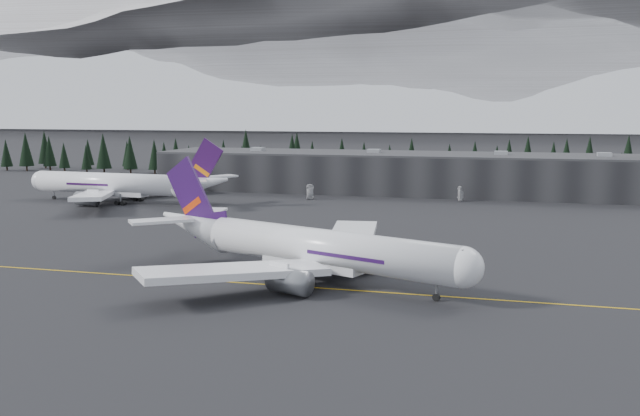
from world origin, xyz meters
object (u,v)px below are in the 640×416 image
(jet_parked, at_px, (125,184))
(gse_vehicle_a, at_px, (310,197))
(terminal, at_px, (404,173))
(gse_vehicle_b, at_px, (461,199))

(jet_parked, distance_m, gse_vehicle_a, 53.46)
(terminal, bearing_deg, jet_parked, -147.10)
(jet_parked, relative_size, gse_vehicle_b, 14.38)
(jet_parked, height_order, gse_vehicle_b, jet_parked)
(gse_vehicle_a, bearing_deg, jet_parked, -171.73)
(terminal, relative_size, gse_vehicle_a, 35.03)
(terminal, relative_size, gse_vehicle_b, 35.72)
(jet_parked, bearing_deg, gse_vehicle_b, -159.44)
(jet_parked, bearing_deg, terminal, -143.77)
(gse_vehicle_a, height_order, gse_vehicle_b, gse_vehicle_b)
(gse_vehicle_a, xyz_separation_m, gse_vehicle_b, (43.51, 7.46, 0.13))
(terminal, xyz_separation_m, jet_parked, (-73.08, -47.27, -0.96))
(gse_vehicle_b, bearing_deg, jet_parked, -99.23)
(jet_parked, distance_m, gse_vehicle_b, 96.82)
(terminal, xyz_separation_m, gse_vehicle_b, (19.30, -18.64, -5.54))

